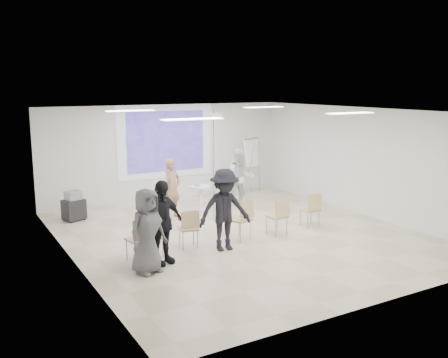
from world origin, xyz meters
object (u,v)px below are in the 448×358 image
chair_far_left (140,236)px  laptop (188,227)px  flipchart_easel (252,153)px  player_right (241,175)px  chair_left_mid (155,234)px  chair_right_far (312,207)px  audience_left (161,217)px  chair_left_inner (189,226)px  av_cart (74,207)px  pedestal_table (201,196)px  chair_center (243,216)px  chair_right_inner (279,214)px  player_left (172,185)px  audience_mid (225,205)px  audience_outer (147,226)px

chair_far_left → laptop: chair_far_left is taller
flipchart_easel → player_right: bearing=-149.3°
chair_left_mid → laptop: (0.85, 0.17, -0.01)m
chair_right_far → audience_left: (-4.36, -0.55, 0.46)m
chair_left_inner → av_cart: (-1.67, 3.68, -0.15)m
audience_left → flipchart_easel: bearing=27.7°
chair_far_left → av_cart: 3.99m
pedestal_table → chair_center: 3.04m
chair_right_inner → av_cart: bearing=130.7°
player_left → laptop: 2.67m
audience_mid → av_cart: bearing=128.1°
av_cart → audience_outer: bearing=-104.4°
chair_center → av_cart: 4.83m
player_left → audience_left: bearing=-142.4°
player_left → laptop: player_left is taller
chair_left_mid → player_right: bearing=61.1°
player_right → audience_outer: 5.69m
flipchart_easel → chair_left_inner: bearing=-152.7°
chair_left_inner → av_cart: size_ratio=1.10×
chair_right_far → laptop: size_ratio=2.79×
chair_left_inner → flipchart_easel: bearing=54.1°
chair_left_inner → audience_left: 1.18m
audience_mid → player_left: bearing=96.8°
chair_left_mid → player_left: bearing=84.4°
chair_left_mid → av_cart: chair_left_mid is taller
chair_left_inner → chair_right_inner: bearing=5.4°
pedestal_table → chair_far_left: chair_far_left is taller
chair_left_mid → audience_mid: (1.47, -0.40, 0.54)m
chair_center → audience_left: size_ratio=0.49×
player_left → chair_right_far: (2.69, -2.66, -0.39)m
av_cart → player_left: bearing=-42.3°
player_right → av_cart: (-4.70, 0.93, -0.60)m
player_right → laptop: bearing=-124.5°
pedestal_table → chair_right_inner: 3.16m
player_left → chair_far_left: size_ratio=1.97×
chair_far_left → flipchart_easel: size_ratio=0.50×
chair_far_left → chair_right_far: (4.70, 0.24, -0.02)m
chair_right_inner → flipchart_easel: 4.91m
pedestal_table → chair_far_left: bearing=-133.5°
chair_left_inner → chair_right_inner: chair_right_inner is taller
chair_left_mid → chair_right_far: bearing=25.4°
player_left → chair_left_mid: size_ratio=2.24×
laptop → audience_mid: 1.01m
audience_outer → audience_mid: bearing=-6.7°
chair_left_mid → chair_right_inner: size_ratio=0.89×
pedestal_table → chair_left_inner: size_ratio=0.85×
chair_center → chair_left_mid: bearing=162.7°
player_right → chair_far_left: 5.27m
chair_right_far → flipchart_easel: bearing=81.9°
pedestal_table → chair_left_inner: bearing=-121.4°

